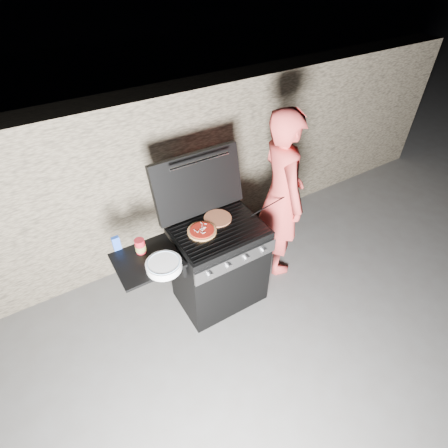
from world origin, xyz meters
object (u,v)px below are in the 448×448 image
gas_grill (196,276)px  pizza_topped (202,231)px  sauce_jar (140,246)px  person (281,196)px

gas_grill → pizza_topped: size_ratio=5.33×
gas_grill → pizza_topped: bearing=24.3°
pizza_topped → sauce_jar: size_ratio=1.97×
sauce_jar → person: 1.46m
pizza_topped → person: (0.92, 0.07, -0.03)m
gas_grill → pizza_topped: 0.48m
pizza_topped → sauce_jar: (-0.53, 0.05, 0.04)m
gas_grill → sauce_jar: 0.67m
sauce_jar → person: size_ratio=0.07×
pizza_topped → person: person is taller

